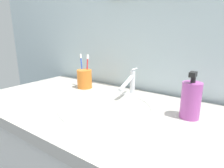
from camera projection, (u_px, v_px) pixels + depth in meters
tiled_wall_back at (148, 32)px, 0.93m from camera, size 2.44×0.04×2.40m
sink_basin at (108, 118)px, 0.76m from camera, size 0.39×0.39×0.13m
faucet at (130, 83)px, 0.88m from camera, size 0.02×0.16×0.13m
toothbrush_cup at (85, 79)px, 1.01m from camera, size 0.08×0.08×0.10m
toothbrush_red at (87, 68)px, 1.01m from camera, size 0.02×0.02×0.17m
toothbrush_blue at (82, 68)px, 1.02m from camera, size 0.04×0.03×0.18m
soap_dispenser at (191, 100)px, 0.64m from camera, size 0.07×0.07×0.17m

